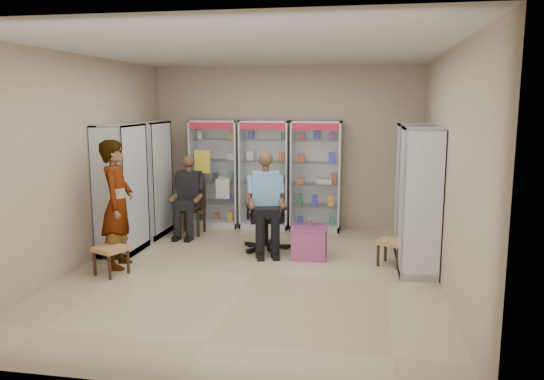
% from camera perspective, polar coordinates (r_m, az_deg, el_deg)
% --- Properties ---
extents(floor, '(6.00, 6.00, 0.00)m').
position_cam_1_polar(floor, '(7.40, -2.09, -8.98)').
color(floor, tan).
rests_on(floor, ground).
extents(room_shell, '(5.02, 6.02, 3.01)m').
position_cam_1_polar(room_shell, '(7.03, -2.18, 6.43)').
color(room_shell, tan).
rests_on(room_shell, ground).
extents(cabinet_back_left, '(0.90, 0.50, 2.00)m').
position_cam_1_polar(cabinet_back_left, '(10.08, -6.08, 1.78)').
color(cabinet_back_left, silver).
rests_on(cabinet_back_left, floor).
extents(cabinet_back_mid, '(0.90, 0.50, 2.00)m').
position_cam_1_polar(cabinet_back_mid, '(9.86, -0.76, 1.66)').
color(cabinet_back_mid, '#A9ABB1').
rests_on(cabinet_back_mid, floor).
extents(cabinet_back_right, '(0.90, 0.50, 2.00)m').
position_cam_1_polar(cabinet_back_right, '(9.72, 4.75, 1.52)').
color(cabinet_back_right, silver).
rests_on(cabinet_back_right, floor).
extents(cabinet_right_far, '(0.90, 0.50, 2.00)m').
position_cam_1_polar(cabinet_right_far, '(8.60, 14.90, 0.18)').
color(cabinet_right_far, '#A9ABB0').
rests_on(cabinet_right_far, floor).
extents(cabinet_right_near, '(0.90, 0.50, 2.00)m').
position_cam_1_polar(cabinet_right_near, '(7.52, 15.57, -1.16)').
color(cabinet_right_near, '#A8ACB0').
rests_on(cabinet_right_near, floor).
extents(cabinet_left_far, '(0.90, 0.50, 2.00)m').
position_cam_1_polar(cabinet_left_far, '(9.52, -13.02, 1.13)').
color(cabinet_left_far, silver).
rests_on(cabinet_left_far, floor).
extents(cabinet_left_near, '(0.90, 0.50, 2.00)m').
position_cam_1_polar(cabinet_left_near, '(8.53, -15.91, 0.06)').
color(cabinet_left_near, '#A7A8AE').
rests_on(cabinet_left_near, floor).
extents(wooden_chair, '(0.42, 0.42, 0.94)m').
position_cam_1_polar(wooden_chair, '(9.55, -8.68, -1.93)').
color(wooden_chair, '#312313').
rests_on(wooden_chair, floor).
extents(seated_customer, '(0.44, 0.60, 1.34)m').
position_cam_1_polar(seated_customer, '(9.47, -8.81, -0.80)').
color(seated_customer, black).
rests_on(seated_customer, floor).
extents(office_chair, '(0.78, 0.78, 1.16)m').
position_cam_1_polar(office_chair, '(8.40, -0.64, -2.63)').
color(office_chair, black).
rests_on(office_chair, floor).
extents(seated_shopkeeper, '(0.65, 0.78, 1.48)m').
position_cam_1_polar(seated_shopkeeper, '(8.32, -0.70, -1.63)').
color(seated_shopkeeper, '#71A0E0').
rests_on(seated_shopkeeper, floor).
extents(pink_trunk, '(0.51, 0.49, 0.49)m').
position_cam_1_polar(pink_trunk, '(8.09, 4.05, -5.59)').
color(pink_trunk, '#A84373').
rests_on(pink_trunk, floor).
extents(tea_glass, '(0.07, 0.07, 0.10)m').
position_cam_1_polar(tea_glass, '(8.03, 4.12, -3.54)').
color(tea_glass, '#4F1A06').
rests_on(tea_glass, pink_trunk).
extents(woven_stool_a, '(0.49, 0.49, 0.37)m').
position_cam_1_polar(woven_stool_a, '(7.90, 12.75, -6.59)').
color(woven_stool_a, '#B1814A').
rests_on(woven_stool_a, floor).
extents(woven_stool_b, '(0.52, 0.52, 0.39)m').
position_cam_1_polar(woven_stool_b, '(7.63, -16.90, -7.27)').
color(woven_stool_b, olive).
rests_on(woven_stool_b, floor).
extents(standing_man, '(0.55, 0.73, 1.82)m').
position_cam_1_polar(standing_man, '(7.80, -16.29, -1.47)').
color(standing_man, gray).
rests_on(standing_man, floor).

